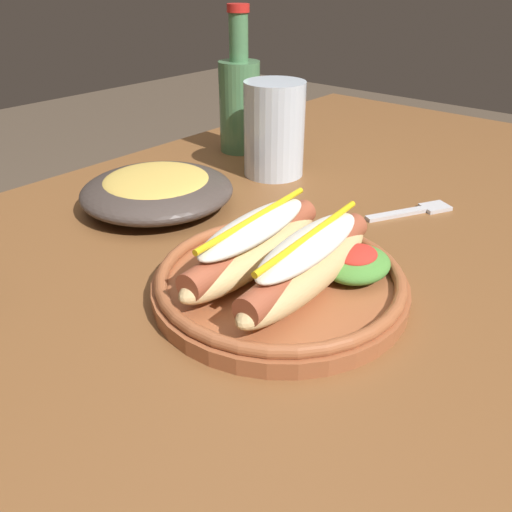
{
  "coord_description": "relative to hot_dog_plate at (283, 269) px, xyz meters",
  "views": [
    {
      "loc": [
        -0.38,
        -0.3,
        1.02
      ],
      "look_at": [
        -0.04,
        -0.01,
        0.77
      ],
      "focal_mm": 36.4,
      "sensor_mm": 36.0,
      "label": 1
    }
  ],
  "objects": [
    {
      "name": "dining_table",
      "position": [
        0.04,
        0.05,
        -0.12
      ],
      "size": [
        1.49,
        0.82,
        0.74
      ],
      "color": "brown",
      "rests_on": "ground_plane"
    },
    {
      "name": "hot_dog_plate",
      "position": [
        0.0,
        0.0,
        0.0
      ],
      "size": [
        0.24,
        0.24,
        0.08
      ],
      "color": "#9E5633",
      "rests_on": "dining_table"
    },
    {
      "name": "fork",
      "position": [
        0.26,
        -0.01,
        -0.02
      ],
      "size": [
        0.11,
        0.07,
        0.0
      ],
      "rotation": [
        0.0,
        0.0,
        -0.49
      ],
      "color": "silver",
      "rests_on": "dining_table"
    },
    {
      "name": "water_cup",
      "position": [
        0.25,
        0.21,
        0.04
      ],
      "size": [
        0.09,
        0.09,
        0.14
      ],
      "primitive_type": "cylinder",
      "color": "silver",
      "rests_on": "dining_table"
    },
    {
      "name": "glass_bottle",
      "position": [
        0.3,
        0.33,
        0.06
      ],
      "size": [
        0.07,
        0.07,
        0.23
      ],
      "color": "#4C7F51",
      "rests_on": "dining_table"
    },
    {
      "name": "side_bowl",
      "position": [
        0.06,
        0.25,
        -0.0
      ],
      "size": [
        0.2,
        0.2,
        0.05
      ],
      "color": "#423833",
      "rests_on": "dining_table"
    }
  ]
}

